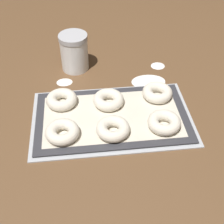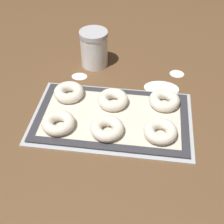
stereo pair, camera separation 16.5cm
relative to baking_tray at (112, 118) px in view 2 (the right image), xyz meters
name	(u,v)px [view 2 (the right image)]	position (x,y,z in m)	size (l,w,h in m)	color
ground_plane	(107,122)	(-0.01, -0.01, 0.00)	(2.80, 2.80, 0.00)	brown
baking_tray	(112,118)	(0.00, 0.00, 0.00)	(0.48, 0.29, 0.01)	#B2B5BA
baking_mat	(112,116)	(0.00, 0.00, 0.01)	(0.45, 0.26, 0.00)	#333338
bagel_front_left	(58,123)	(-0.15, -0.07, 0.02)	(0.10, 0.10, 0.03)	silver
bagel_front_center	(107,128)	(-0.01, -0.07, 0.02)	(0.10, 0.10, 0.03)	silver
bagel_front_right	(160,131)	(0.14, -0.06, 0.02)	(0.10, 0.10, 0.03)	silver
bagel_back_left	(69,92)	(-0.15, 0.07, 0.02)	(0.10, 0.10, 0.03)	silver
bagel_back_center	(113,100)	(0.00, 0.06, 0.02)	(0.10, 0.10, 0.03)	silver
bagel_back_right	(164,100)	(0.15, 0.07, 0.02)	(0.10, 0.10, 0.03)	silver
flour_canister	(94,48)	(-0.10, 0.28, 0.06)	(0.10, 0.10, 0.13)	white
flour_patch_near	(79,76)	(-0.14, 0.20, 0.00)	(0.05, 0.04, 0.00)	white
flour_patch_far	(177,73)	(0.20, 0.26, 0.00)	(0.05, 0.05, 0.00)	white
flour_patch_side	(161,88)	(0.15, 0.17, 0.00)	(0.12, 0.08, 0.00)	white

